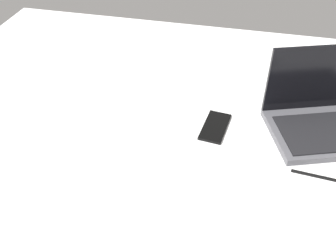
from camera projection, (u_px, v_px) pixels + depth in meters
The scene contains 4 objects.
bed_mattress at pixel (177, 147), 122.03cm from camera, with size 180.00×140.00×18.00cm, color white.
laptop at pixel (326, 116), 112.76cm from camera, with size 38.88×32.90×23.00cm.
cell_phone at pixel (215, 127), 115.11cm from camera, with size 6.80×14.00×0.80cm, color black.
charger_cable at pixel (325, 178), 99.30cm from camera, with size 17.00×0.60×0.60cm, color black.
Camera 1 is at (17.82, -88.10, 91.84)cm, focal length 41.30 mm.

